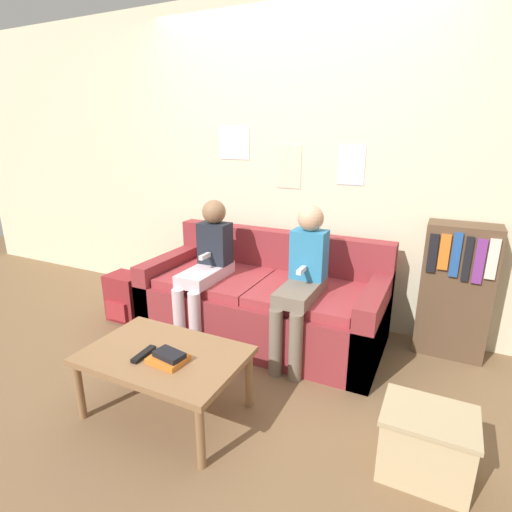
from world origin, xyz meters
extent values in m
plane|color=brown|center=(0.00, 0.00, 0.00)|extent=(10.00, 10.00, 0.00)
cube|color=beige|center=(0.00, 1.04, 1.30)|extent=(8.00, 0.06, 2.60)
cube|color=silver|center=(-0.51, 1.01, 1.47)|extent=(0.29, 0.00, 0.28)
cube|color=beige|center=(0.00, 1.01, 1.29)|extent=(0.21, 0.00, 0.35)
cube|color=silver|center=(0.51, 1.01, 1.32)|extent=(0.21, 0.00, 0.30)
cube|color=maroon|center=(0.00, 0.50, 0.20)|extent=(1.85, 0.83, 0.40)
cube|color=maroon|center=(0.00, 0.84, 0.59)|extent=(1.85, 0.14, 0.38)
cube|color=maroon|center=(-0.85, 0.50, 0.28)|extent=(0.14, 0.83, 0.56)
cube|color=maroon|center=(0.85, 0.50, 0.28)|extent=(0.14, 0.83, 0.56)
cube|color=#A1343A|center=(-0.39, 0.46, 0.44)|extent=(0.76, 0.67, 0.07)
cube|color=#A1343A|center=(0.39, 0.46, 0.44)|extent=(0.76, 0.67, 0.07)
cube|color=#8E6642|center=(-0.10, -0.56, 0.37)|extent=(0.89, 0.59, 0.04)
cylinder|color=#8E6642|center=(-0.51, -0.82, 0.17)|extent=(0.04, 0.04, 0.35)
cylinder|color=#8E6642|center=(0.30, -0.82, 0.17)|extent=(0.04, 0.04, 0.35)
cylinder|color=#8E6642|center=(-0.51, -0.31, 0.17)|extent=(0.04, 0.04, 0.35)
cylinder|color=#8E6642|center=(0.30, -0.31, 0.17)|extent=(0.04, 0.04, 0.35)
cylinder|color=silver|center=(-0.46, 0.05, 0.24)|extent=(0.09, 0.09, 0.47)
cylinder|color=silver|center=(-0.32, 0.05, 0.24)|extent=(0.09, 0.09, 0.47)
cube|color=silver|center=(-0.39, 0.32, 0.52)|extent=(0.23, 0.52, 0.09)
cube|color=#1E232D|center=(-0.39, 0.47, 0.73)|extent=(0.24, 0.16, 0.32)
sphere|color=#8C6647|center=(-0.39, 0.47, 0.98)|extent=(0.18, 0.18, 0.18)
cube|color=white|center=(-0.39, 0.32, 0.66)|extent=(0.03, 0.12, 0.03)
cylinder|color=#756656|center=(0.31, 0.05, 0.24)|extent=(0.09, 0.09, 0.47)
cylinder|color=#756656|center=(0.45, 0.05, 0.24)|extent=(0.09, 0.09, 0.47)
cube|color=#756656|center=(0.38, 0.32, 0.52)|extent=(0.23, 0.52, 0.09)
cube|color=teal|center=(0.38, 0.47, 0.74)|extent=(0.24, 0.16, 0.35)
sphere|color=tan|center=(0.38, 0.47, 1.00)|extent=(0.18, 0.18, 0.18)
cube|color=white|center=(0.38, 0.32, 0.67)|extent=(0.03, 0.12, 0.03)
cube|color=black|center=(-0.18, -0.64, 0.40)|extent=(0.05, 0.17, 0.02)
cube|color=orange|center=(-0.02, -0.62, 0.40)|extent=(0.20, 0.17, 0.03)
cube|color=black|center=(-0.01, -0.62, 0.43)|extent=(0.18, 0.12, 0.03)
cube|color=brown|center=(1.34, 0.87, 0.48)|extent=(0.46, 0.24, 0.97)
cube|color=black|center=(1.16, 0.74, 0.78)|extent=(0.06, 0.02, 0.27)
cube|color=orange|center=(1.23, 0.74, 0.79)|extent=(0.06, 0.02, 0.24)
cube|color=#23519E|center=(1.30, 0.74, 0.78)|extent=(0.05, 0.02, 0.30)
cube|color=black|center=(1.37, 0.74, 0.76)|extent=(0.05, 0.02, 0.30)
cube|color=#7A3389|center=(1.44, 0.74, 0.76)|extent=(0.06, 0.02, 0.30)
cube|color=silver|center=(1.51, 0.74, 0.78)|extent=(0.06, 0.02, 0.27)
cube|color=#CCB284|center=(1.27, -0.39, 0.16)|extent=(0.40, 0.30, 0.32)
cube|color=tan|center=(1.27, -0.39, 0.33)|extent=(0.42, 0.32, 0.02)
cube|color=maroon|center=(-1.18, 0.26, 0.20)|extent=(0.30, 0.23, 0.40)
cube|color=#A52A30|center=(-1.18, 0.13, 0.12)|extent=(0.21, 0.03, 0.16)
camera|label=1|loc=(1.22, -2.10, 1.57)|focal=28.00mm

